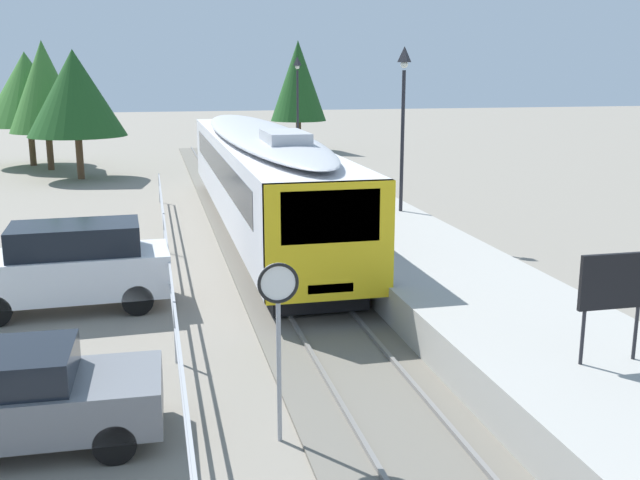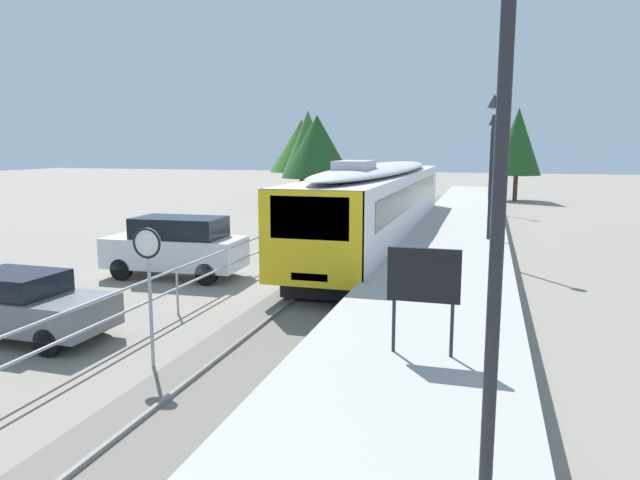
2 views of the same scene
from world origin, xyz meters
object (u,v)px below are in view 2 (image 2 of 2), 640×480
Objects in this scene: platform_lamp_far_end at (491,143)px; parked_suv_white at (176,246)px; commuter_train at (381,199)px; parked_hatchback_grey at (23,305)px; speed_limit_sign at (148,262)px; platform_lamp_mid_platform at (493,139)px; platform_lamp_near_end at (503,111)px; platform_notice_board at (424,279)px.

parked_suv_white is (-10.03, -23.05, -3.56)m from platform_lamp_far_end.
parked_hatchback_grey is (-5.66, -14.13, -1.36)m from commuter_train.
speed_limit_sign is 4.06m from parked_hatchback_grey.
platform_lamp_mid_platform and platform_lamp_far_end have the same top height.
platform_lamp_mid_platform is at bearing 50.21° from parked_hatchback_grey.
platform_lamp_mid_platform reaches higher than parked_suv_white.
platform_lamp_mid_platform is (0.00, 17.52, 0.00)m from platform_lamp_near_end.
platform_notice_board is 0.64× the size of speed_limit_sign.
commuter_train is 14.97m from speed_limit_sign.
platform_lamp_mid_platform reaches higher than commuter_train.
platform_lamp_near_end is 1.15× the size of parked_suv_white.
speed_limit_sign is 0.69× the size of parked_hatchback_grey.
speed_limit_sign is 0.60× the size of parked_suv_white.
parked_suv_white is at bearing 129.91° from platform_lamp_near_end.
parked_suv_white reaches higher than parked_hatchback_grey.
platform_lamp_far_end is at bearing 90.00° from platform_lamp_near_end.
platform_lamp_near_end is 8.27m from speed_limit_sign.
platform_notice_board is 5.34m from speed_limit_sign.
parked_suv_white is (-10.03, 11.99, -3.56)m from platform_lamp_near_end.
platform_lamp_far_end is at bearing 71.15° from parked_hatchback_grey.
platform_lamp_far_end is at bearing 90.00° from platform_lamp_mid_platform.
commuter_train is at bearing 68.19° from parked_hatchback_grey.
platform_lamp_near_end reaches higher than parked_suv_white.
platform_notice_board reaches higher than parked_hatchback_grey.
parked_hatchback_grey is 0.86× the size of parked_suv_white.
commuter_train reaches higher than platform_notice_board.
platform_lamp_far_end is 1.33× the size of parked_hatchback_grey.
commuter_train is 15.49m from platform_notice_board.
commuter_train is 7.47× the size of speed_limit_sign.
commuter_train is 16.37m from platform_lamp_far_end.
commuter_train is 4.49× the size of parked_suv_white.
platform_lamp_near_end is at bearing -36.07° from speed_limit_sign.
platform_lamp_near_end reaches higher than commuter_train.
platform_lamp_near_end and platform_lamp_mid_platform have the same top height.
platform_lamp_mid_platform is at bearing 90.00° from platform_lamp_near_end.
platform_lamp_far_end reaches higher than platform_notice_board.
commuter_train is 5.19× the size of parked_hatchback_grey.
parked_suv_white is at bearing -113.51° from platform_lamp_far_end.
platform_notice_board reaches higher than parked_suv_white.
platform_lamp_far_end is at bearing 73.93° from commuter_train.
commuter_train is 3.91× the size of platform_lamp_near_end.
platform_lamp_far_end is 1.15× the size of parked_suv_white.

